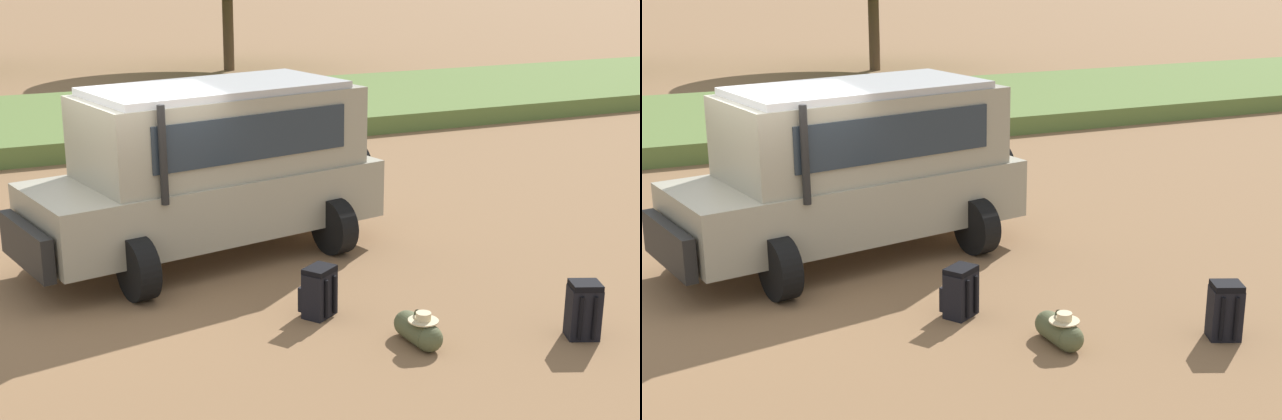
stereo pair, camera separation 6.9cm
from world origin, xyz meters
TOP-DOWN VIEW (x-y plane):
  - ground_plane at (0.00, 0.00)m, footprint 320.00×320.00m
  - grass_bank at (0.00, 10.76)m, footprint 120.00×7.00m
  - safari_vehicle at (1.31, 0.63)m, footprint 5.48×3.34m
  - backpack_beside_front_wheel at (1.73, -2.04)m, footprint 0.48×0.48m
  - backpack_cluster_center at (4.18, -3.83)m, footprint 0.43×0.45m
  - duffel_bag_low_black_case at (2.41, -3.22)m, footprint 0.34×0.76m

SIDE VIEW (x-z plane):
  - ground_plane at x=0.00m, z-range 0.00..0.00m
  - duffel_bag_low_black_case at x=2.41m, z-range -0.04..0.36m
  - grass_bank at x=0.00m, z-range 0.00..0.44m
  - backpack_beside_front_wheel at x=1.73m, z-range -0.01..0.61m
  - backpack_cluster_center at x=4.18m, z-range -0.01..0.65m
  - safari_vehicle at x=1.31m, z-range 0.07..2.51m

